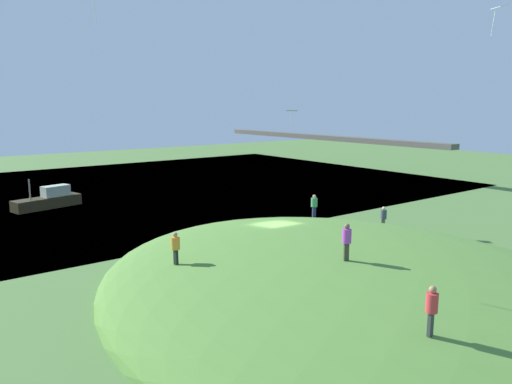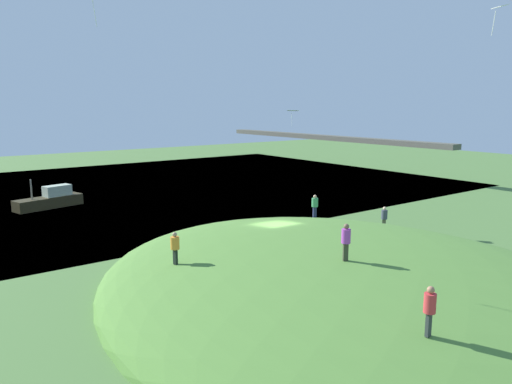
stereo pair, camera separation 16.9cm
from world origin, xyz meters
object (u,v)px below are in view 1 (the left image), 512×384
at_px(person_near_shore, 176,245).
at_px(person_on_hilltop, 347,237).
at_px(boat_on_lake, 49,200).
at_px(person_watching_kites, 314,203).
at_px(kite_2, 499,9).
at_px(kite_3, 292,111).
at_px(person_walking_path, 432,305).
at_px(person_with_child, 384,215).

bearing_deg(person_near_shore, person_on_hilltop, 35.75).
xyz_separation_m(boat_on_lake, person_on_hilltop, (33.55, 4.87, 2.85)).
bearing_deg(person_watching_kites, person_near_shore, -148.82).
distance_m(person_watching_kites, kite_2, 17.26).
height_order(person_near_shore, kite_2, kite_2).
height_order(boat_on_lake, kite_2, kite_2).
xyz_separation_m(boat_on_lake, kite_2, (34.57, 15.17, 14.08)).
bearing_deg(person_near_shore, kite_3, 112.35).
distance_m(person_on_hilltop, person_walking_path, 6.98).
relative_size(boat_on_lake, person_watching_kites, 3.76).
distance_m(person_near_shore, person_with_child, 18.57).
relative_size(boat_on_lake, kite_3, 5.09).
xyz_separation_m(person_near_shore, kite_3, (-9.06, 15.57, 6.37)).
height_order(person_near_shore, person_walking_path, person_walking_path).
bearing_deg(kite_2, person_walking_path, -67.75).
distance_m(person_on_hilltop, person_with_child, 15.00).
bearing_deg(person_watching_kites, person_with_child, -23.04).
distance_m(person_with_child, kite_2, 16.14).
xyz_separation_m(person_watching_kites, kite_3, (-4.29, 1.43, 6.78)).
bearing_deg(person_with_child, person_watching_kites, 27.24).
xyz_separation_m(person_near_shore, person_walking_path, (12.46, 2.99, 0.29)).
height_order(person_with_child, kite_2, kite_2).
relative_size(person_near_shore, person_walking_path, 0.94).
bearing_deg(person_on_hilltop, boat_on_lake, 122.81).
distance_m(person_with_child, person_watching_kites, 5.37).
height_order(person_walking_path, person_watching_kites, person_walking_path).
bearing_deg(person_walking_path, person_with_child, -141.86).
bearing_deg(kite_3, boat_on_lake, -141.48).
relative_size(person_with_child, person_watching_kites, 1.05).
relative_size(kite_2, kite_3, 1.23).
bearing_deg(person_watching_kites, person_on_hilltop, -115.06).
bearing_deg(person_on_hilltop, person_watching_kites, 76.96).
height_order(person_with_child, kite_3, kite_3).
xyz_separation_m(person_with_child, kite_3, (-7.37, -2.87, 7.73)).
height_order(person_near_shore, person_watching_kites, person_near_shore).
xyz_separation_m(person_near_shore, kite_2, (7.10, 16.08, 11.97)).
xyz_separation_m(boat_on_lake, person_near_shore, (27.47, -0.91, 2.11)).
height_order(person_watching_kites, kite_3, kite_3).
relative_size(person_near_shore, kite_2, 1.06).
bearing_deg(person_walking_path, kite_2, -162.09).
distance_m(boat_on_lake, person_near_shore, 27.57).
xyz_separation_m(person_on_hilltop, person_near_shore, (-6.08, -5.79, -0.74)).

